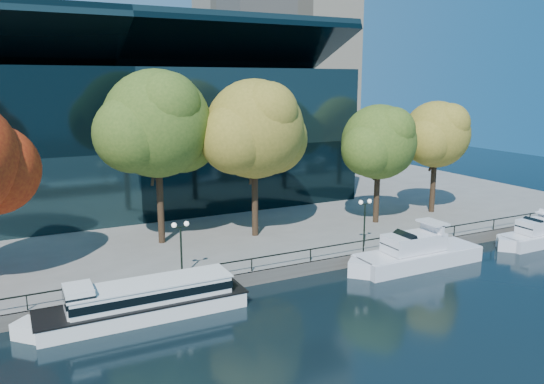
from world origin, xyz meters
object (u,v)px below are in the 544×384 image
tour_boat (139,300)px  tree_2 (159,126)px  tree_4 (380,144)px  lamp_1 (181,236)px  cruiser_far (537,235)px  tree_5 (437,136)px  lamp_2 (365,212)px  cruiser_near (414,253)px  tree_3 (257,131)px

tour_boat → tree_2: 16.16m
tree_4 → lamp_1: bearing=-165.0°
tour_boat → cruiser_far: 35.95m
tree_5 → lamp_2: size_ratio=2.90×
cruiser_near → tree_2: (-17.02, 12.27, 9.92)m
tree_2 → lamp_1: size_ratio=3.64×
lamp_1 → lamp_2: bearing=0.0°
cruiser_near → tree_5: size_ratio=1.04×
cruiser_far → tour_boat: bearing=178.4°
tree_3 → tree_5: (20.56, -0.42, -1.30)m
tour_boat → tree_2: size_ratio=0.97×
tree_2 → tree_3: bearing=-11.1°
tree_2 → tree_5: 28.82m
tour_boat → tree_5: size_ratio=1.22×
tour_boat → lamp_2: size_ratio=3.53×
cruiser_far → tree_2: 35.06m
tour_boat → tree_4: (25.59, 9.03, 7.64)m
lamp_1 → tree_2: bearing=82.8°
tree_5 → lamp_2: tree_5 is taller
cruiser_far → lamp_2: (-16.28, 4.20, 3.01)m
tree_4 → lamp_2: (-5.93, -5.84, -4.80)m
tree_3 → lamp_1: bearing=-142.7°
cruiser_far → lamp_2: size_ratio=2.31×
tree_2 → lamp_2: tree_2 is taller
tree_5 → lamp_2: (-13.92, -6.62, -5.11)m
tree_4 → cruiser_near: bearing=-111.2°
tree_4 → tree_5: tree_5 is taller
tree_5 → lamp_2: bearing=-154.6°
cruiser_near → tour_boat: bearing=178.8°
tree_5 → cruiser_near: bearing=-138.7°
tree_3 → tree_5: size_ratio=1.19×
cruiser_near → lamp_2: lamp_2 is taller
tree_2 → tree_5: size_ratio=1.25×
tour_boat → tree_4: 28.19m
tour_boat → lamp_2: bearing=9.2°
tour_boat → cruiser_far: (35.94, -1.01, -0.18)m
cruiser_far → tree_5: (-2.35, 10.82, 8.13)m
cruiser_near → lamp_2: size_ratio=3.03×
tree_3 → lamp_2: size_ratio=3.45×
tour_boat → cruiser_near: bearing=-1.2°
tree_2 → tree_4: (20.70, -2.79, -2.24)m
tour_boat → lamp_1: bearing=39.9°
lamp_2 → tree_4: bearing=44.6°
cruiser_far → lamp_2: bearing=165.5°
lamp_2 → tree_2: bearing=149.7°
tree_3 → lamp_1: tree_3 is taller
cruiser_near → cruiser_far: 14.04m
tree_2 → lamp_2: (14.77, -8.63, -7.04)m
cruiser_far → tree_3: 27.20m
tour_boat → tree_2: tree_2 is taller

